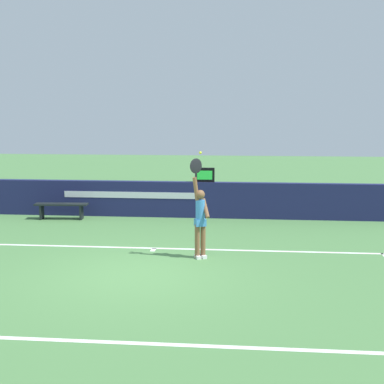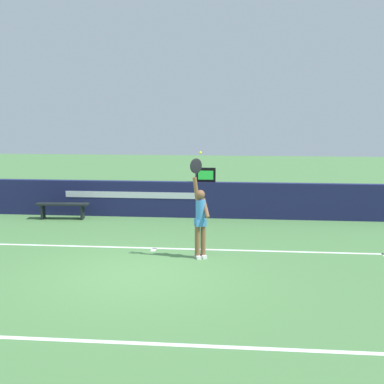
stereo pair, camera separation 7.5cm
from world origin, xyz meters
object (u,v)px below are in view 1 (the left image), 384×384
Objects in this scene: tennis_player at (200,218)px; courtside_bench_near at (61,207)px; speed_display at (205,175)px; tennis_ball at (200,153)px.

tennis_player is 6.19m from courtside_bench_near.
tennis_player is 1.39× the size of courtside_bench_near.
speed_display reaches higher than courtside_bench_near.
tennis_ball is at bearing -86.97° from speed_display.
speed_display is at bearing 93.03° from tennis_ball.
courtside_bench_near is (-4.62, 4.06, -2.02)m from tennis_ball.
courtside_bench_near is at bearing 138.72° from tennis_ball.
speed_display is 4.53m from courtside_bench_near.
speed_display is at bearing 9.12° from courtside_bench_near.
tennis_player reaches higher than speed_display.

